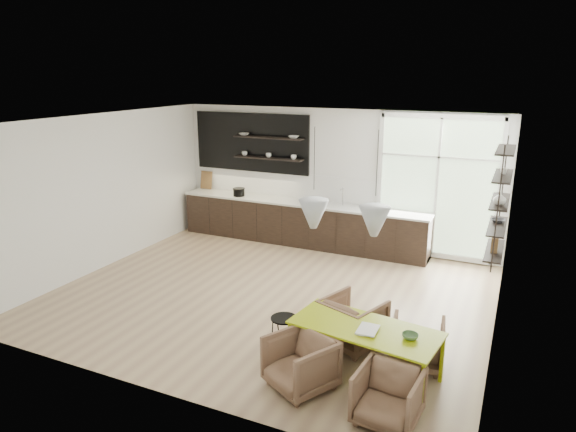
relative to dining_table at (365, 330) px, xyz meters
The scene contains 11 objects.
room 3.25m from the dining_table, 118.99° to the left, with size 7.02×6.01×2.91m.
kitchen_run 5.16m from the dining_table, 122.81° to the left, with size 5.54×0.69×2.75m.
right_shelving 3.26m from the dining_table, 65.91° to the left, with size 0.26×1.22×1.90m.
dining_table is the anchor object (origin of this frame).
armchair_back_left 0.77m from the dining_table, 119.06° to the left, with size 0.73×0.76×0.69m, color brown.
armchair_back_right 0.81m from the dining_table, 43.41° to the left, with size 0.65×0.66×0.60m, color brown.
armchair_front_left 0.88m from the dining_table, 136.72° to the right, with size 0.70×0.72×0.65m, color brown.
armchair_front_right 0.94m from the dining_table, 57.10° to the right, with size 0.65×0.67×0.61m, color brown.
wire_stool 1.19m from the dining_table, behind, with size 0.38×0.38×0.48m.
table_book 0.12m from the dining_table, 126.43° to the right, with size 0.23×0.32×0.03m, color white.
table_bowl 0.56m from the dining_table, ahead, with size 0.19×0.19×0.06m, color #4E7345.
Camera 1 is at (3.59, -7.13, 3.64)m, focal length 32.00 mm.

